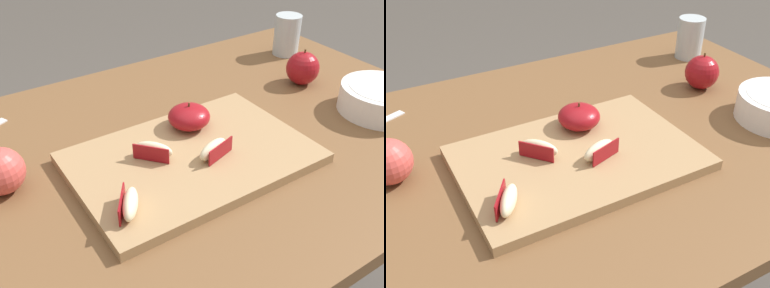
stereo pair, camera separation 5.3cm
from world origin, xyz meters
TOP-DOWN VIEW (x-y plane):
  - dining_table at (0.00, 0.00)m, footprint 1.17×0.77m
  - cutting_board at (-0.03, -0.06)m, footprint 0.42×0.28m
  - apple_half_skin_up at (0.01, 0.02)m, footprint 0.08×0.08m
  - apple_wedge_near_knife at (-0.19, -0.13)m, footprint 0.06×0.07m
  - apple_wedge_middle at (-0.01, -0.09)m, footprint 0.07×0.04m
  - apple_wedge_front at (-0.10, -0.03)m, footprint 0.06×0.07m
  - whole_apple_red_delicious at (0.36, 0.06)m, footprint 0.08×0.08m
  - whole_apple_pink_lady at (-0.33, 0.04)m, footprint 0.08×0.08m
  - ceramic_fruit_bowl at (0.40, -0.13)m, footprint 0.17×0.17m
  - drinking_glass_water at (0.45, 0.21)m, footprint 0.07×0.07m

SIDE VIEW (x-z plane):
  - dining_table at x=0.00m, z-range 0.25..0.98m
  - cutting_board at x=-0.03m, z-range 0.73..0.75m
  - ceramic_fruit_bowl at x=0.40m, z-range 0.73..0.79m
  - apple_wedge_near_knife at x=-0.19m, z-range 0.75..0.78m
  - apple_wedge_middle at x=-0.01m, z-range 0.75..0.78m
  - apple_wedge_front at x=-0.10m, z-range 0.75..0.78m
  - whole_apple_red_delicious at x=0.36m, z-range 0.73..0.81m
  - whole_apple_pink_lady at x=-0.33m, z-range 0.73..0.81m
  - apple_half_skin_up at x=0.01m, z-range 0.75..0.80m
  - drinking_glass_water at x=0.45m, z-range 0.73..0.84m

